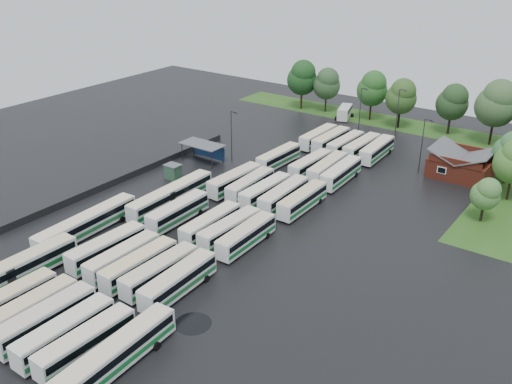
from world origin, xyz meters
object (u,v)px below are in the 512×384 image
Objects in this scene: brick_building at (461,166)px; minibus at (345,112)px; artic_bus_east at (106,362)px; artic_bus_west_a at (12,272)px.

brick_building is 37.32m from minibus.
artic_bus_east is 2.53× the size of minibus.
artic_bus_west_a is 1.00× the size of artic_bus_east.
artic_bus_west_a reaches higher than minibus.
brick_building reaches higher than artic_bus_east.
artic_bus_west_a is (-33.25, -65.62, -0.08)m from brick_building.
brick_building is at bearing 77.89° from artic_bus_east.
brick_building is 70.59m from artic_bus_east.
artic_bus_east is (-11.74, -69.61, -0.09)m from brick_building.
brick_building is 0.58× the size of artic_bus_east.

